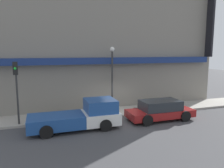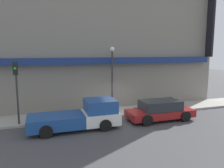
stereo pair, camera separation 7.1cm
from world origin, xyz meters
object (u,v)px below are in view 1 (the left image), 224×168
pickup_truck (81,116)px  fire_hydrant (81,114)px  parked_car (160,110)px  street_lamp (112,71)px  traffic_light (16,82)px

pickup_truck → fire_hydrant: size_ratio=9.64×
parked_car → street_lamp: bearing=131.7°
parked_car → traffic_light: traffic_light is taller
traffic_light → pickup_truck: bearing=-22.5°
fire_hydrant → street_lamp: bearing=22.8°
fire_hydrant → traffic_light: 4.73m
pickup_truck → parked_car: (5.61, -0.00, -0.09)m
parked_car → fire_hydrant: 5.56m
street_lamp → traffic_light: (-6.72, -1.27, -0.43)m
pickup_truck → street_lamp: bearing=42.2°
street_lamp → traffic_light: bearing=-169.3°
street_lamp → pickup_truck: bearing=-136.8°
pickup_truck → parked_car: bearing=-1.0°
parked_car → fire_hydrant: parked_car is taller
parked_car → traffic_light: bearing=169.4°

